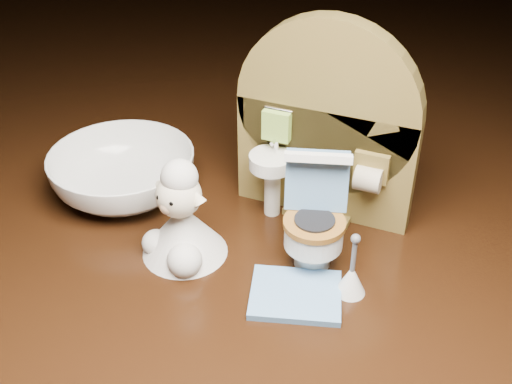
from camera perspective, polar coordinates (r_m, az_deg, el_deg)
backdrop_panel at (r=0.45m, az=6.14°, el=5.19°), size 0.13×0.05×0.15m
toy_toilet at (r=0.43m, az=5.22°, el=-2.62°), size 0.05×0.06×0.08m
bath_mat at (r=0.41m, az=3.54°, el=-9.10°), size 0.07×0.06×0.00m
toilet_brush at (r=0.41m, az=8.47°, el=-7.52°), size 0.02×0.02×0.05m
plush_lamb at (r=0.43m, az=-6.64°, el=-2.77°), size 0.06×0.06×0.08m
ceramic_bowl at (r=0.51m, az=-11.75°, el=1.61°), size 0.14×0.14×0.04m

